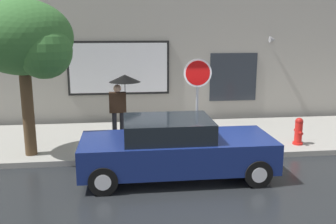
% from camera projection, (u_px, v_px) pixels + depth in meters
% --- Properties ---
extents(ground_plane, '(60.00, 60.00, 0.00)m').
position_uv_depth(ground_plane, '(187.00, 176.00, 9.22)').
color(ground_plane, black).
extents(sidewalk, '(20.00, 4.00, 0.15)m').
position_uv_depth(sidewalk, '(171.00, 138.00, 12.11)').
color(sidewalk, gray).
rests_on(sidewalk, ground).
extents(building_facade, '(20.00, 0.67, 7.00)m').
position_uv_depth(building_facade, '(162.00, 29.00, 13.79)').
color(building_facade, '#9E998E').
rests_on(building_facade, ground).
extents(parked_car, '(4.54, 1.88, 1.45)m').
position_uv_depth(parked_car, '(175.00, 148.00, 9.02)').
color(parked_car, navy).
rests_on(parked_car, ground).
extents(fire_hydrant, '(0.30, 0.44, 0.81)m').
position_uv_depth(fire_hydrant, '(298.00, 131.00, 11.13)').
color(fire_hydrant, red).
rests_on(fire_hydrant, sidewalk).
extents(pedestrian_with_umbrella, '(0.95, 0.94, 2.01)m').
position_uv_depth(pedestrian_with_umbrella, '(122.00, 89.00, 11.31)').
color(pedestrian_with_umbrella, black).
rests_on(pedestrian_with_umbrella, sidewalk).
extents(street_tree, '(2.59, 2.20, 4.11)m').
position_uv_depth(street_tree, '(26.00, 41.00, 9.61)').
color(street_tree, '#4C3823').
rests_on(street_tree, sidewalk).
extents(stop_sign, '(0.76, 0.10, 2.58)m').
position_uv_depth(stop_sign, '(197.00, 87.00, 10.17)').
color(stop_sign, gray).
rests_on(stop_sign, sidewalk).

